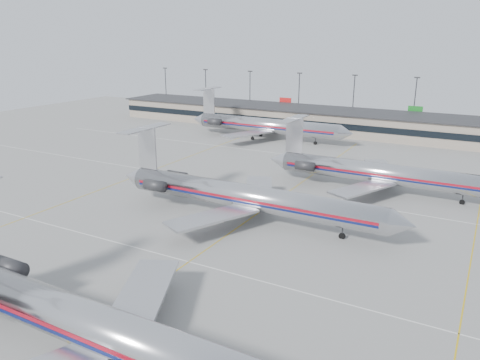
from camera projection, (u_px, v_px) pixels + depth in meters
The scene contains 9 objects.
ground at pixel (134, 301), 48.28m from camera, with size 260.00×260.00×0.00m, color gray.
apron_markings at pixel (189, 262), 56.66m from camera, with size 160.00×0.15×0.02m, color silver.
terminal at pixel (370, 124), 129.52m from camera, with size 162.00×17.00×6.25m.
light_mast_row at pixel (383, 99), 139.69m from camera, with size 163.60×0.40×15.28m.
jet_foreground at pixel (94, 326), 37.87m from camera, with size 48.44×28.52×12.68m.
jet_second_row at pixel (243, 196), 69.16m from camera, with size 47.39×27.90×12.40m.
jet_third_row at pixel (379, 173), 81.47m from camera, with size 43.62×26.83×11.93m.
jet_back_row at pixel (264, 125), 124.42m from camera, with size 46.70×28.73×12.77m.
ramp_worker_near at pixel (96, 344), 40.06m from camera, with size 0.67×0.44×1.83m, color #B3EF16.
Camera 1 is at (30.11, -31.99, 26.04)m, focal length 35.00 mm.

